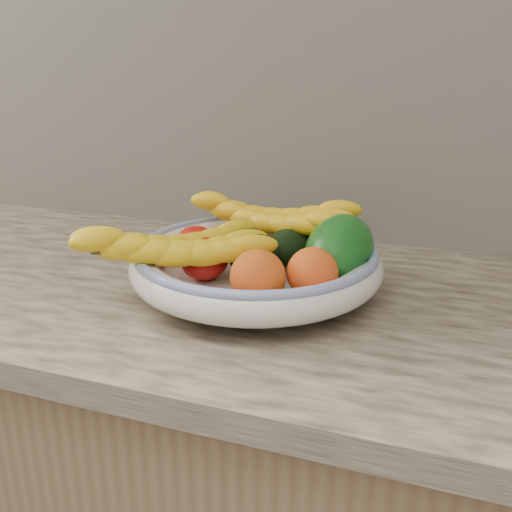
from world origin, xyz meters
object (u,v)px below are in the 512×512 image
at_px(fruit_bowl, 256,263).
at_px(banana_bunch_back, 269,223).
at_px(green_mango, 339,250).
at_px(banana_bunch_front, 175,253).

height_order(fruit_bowl, banana_bunch_back, banana_bunch_back).
relative_size(green_mango, banana_bunch_front, 0.50).
bearing_deg(fruit_bowl, banana_bunch_back, 95.71).
xyz_separation_m(fruit_bowl, green_mango, (0.12, 0.02, 0.03)).
height_order(banana_bunch_back, banana_bunch_front, banana_bunch_back).
xyz_separation_m(fruit_bowl, banana_bunch_front, (-0.09, -0.09, 0.03)).
xyz_separation_m(banana_bunch_back, banana_bunch_front, (-0.09, -0.18, -0.01)).
height_order(green_mango, banana_bunch_front, green_mango).
distance_m(fruit_bowl, banana_bunch_front, 0.13).
bearing_deg(green_mango, banana_bunch_back, 155.25).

